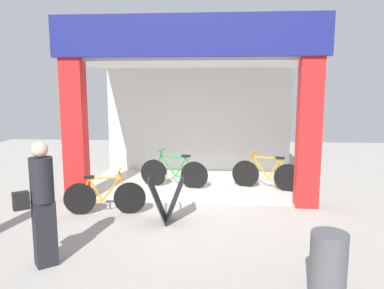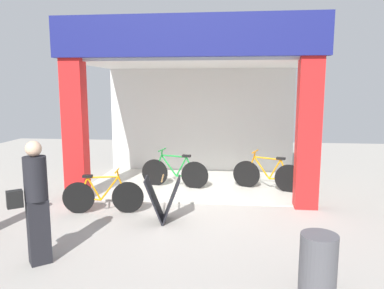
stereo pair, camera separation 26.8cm
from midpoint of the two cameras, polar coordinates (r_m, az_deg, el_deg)
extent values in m
plane|color=#9E9991|center=(7.97, 0.36, -9.07)|extent=(18.62, 18.62, 0.00)
cube|color=beige|center=(9.50, 1.33, -6.09)|extent=(5.31, 3.19, 0.02)
cube|color=silver|center=(10.81, 2.06, 3.86)|extent=(5.31, 0.12, 3.04)
cube|color=red|center=(8.25, -16.66, 1.98)|extent=(0.46, 0.36, 3.04)
cube|color=red|center=(7.79, 18.43, 1.52)|extent=(0.46, 0.36, 3.04)
cube|color=navy|center=(7.51, 0.26, 16.48)|extent=(5.51, 0.20, 0.82)
cube|color=silver|center=(9.20, 1.40, 12.31)|extent=(5.31, 3.19, 0.06)
cylinder|color=black|center=(9.00, 15.55, -5.11)|extent=(0.65, 0.27, 0.67)
cylinder|color=black|center=(9.23, 9.21, -4.56)|extent=(0.65, 0.27, 0.67)
cylinder|color=orange|center=(9.05, 14.03, -5.14)|extent=(0.44, 0.19, 0.09)
cylinder|color=orange|center=(9.02, 13.49, -3.75)|extent=(0.29, 0.13, 0.50)
cylinder|color=orange|center=(9.09, 11.52, -3.53)|extent=(0.40, 0.17, 0.52)
cylinder|color=orange|center=(9.01, 12.37, -2.09)|extent=(0.62, 0.25, 0.05)
cylinder|color=orange|center=(8.97, 14.90, -3.70)|extent=(0.22, 0.11, 0.45)
cylinder|color=orange|center=(9.15, 9.86, -3.24)|extent=(0.20, 0.10, 0.46)
cylinder|color=orange|center=(9.07, 10.48, -1.47)|extent=(0.07, 0.05, 0.14)
cylinder|color=orange|center=(9.06, 10.55, -1.06)|extent=(0.19, 0.45, 0.03)
cube|color=black|center=(8.94, 14.37, -2.10)|extent=(0.23, 0.16, 0.05)
cylinder|color=black|center=(8.99, 1.28, -4.78)|extent=(0.67, 0.16, 0.67)
cylinder|color=black|center=(9.31, -4.94, -4.34)|extent=(0.67, 0.16, 0.67)
cylinder|color=#198C33|center=(9.06, -0.22, -4.83)|extent=(0.45, 0.12, 0.09)
cylinder|color=#198C33|center=(9.04, -0.79, -3.44)|extent=(0.30, 0.09, 0.51)
cylinder|color=#198C33|center=(9.14, -2.73, -3.27)|extent=(0.41, 0.11, 0.53)
cylinder|color=#198C33|center=(9.05, -1.96, -1.81)|extent=(0.64, 0.15, 0.05)
cylinder|color=#198C33|center=(8.97, 0.58, -3.37)|extent=(0.22, 0.08, 0.45)
cylinder|color=#198C33|center=(9.23, -4.36, -3.01)|extent=(0.21, 0.07, 0.47)
cylinder|color=#198C33|center=(9.14, -3.83, -1.23)|extent=(0.06, 0.05, 0.14)
cylinder|color=#198C33|center=(9.12, -3.77, -0.82)|extent=(0.12, 0.47, 0.03)
cube|color=black|center=(8.95, 0.00, -1.77)|extent=(0.22, 0.14, 0.05)
cylinder|color=black|center=(7.59, -16.12, -7.90)|extent=(0.62, 0.12, 0.62)
cylinder|color=black|center=(7.41, -8.83, -8.07)|extent=(0.62, 0.12, 0.62)
cylinder|color=orange|center=(7.54, -14.43, -8.12)|extent=(0.42, 0.09, 0.08)
cylinder|color=orange|center=(7.47, -13.84, -6.66)|extent=(0.27, 0.07, 0.47)
cylinder|color=orange|center=(7.41, -11.57, -6.64)|extent=(0.38, 0.08, 0.49)
cylinder|color=orange|center=(7.37, -12.55, -4.94)|extent=(0.60, 0.11, 0.05)
cylinder|color=orange|center=(7.51, -15.40, -6.45)|extent=(0.21, 0.06, 0.42)
cylinder|color=orange|center=(7.36, -9.62, -6.49)|extent=(0.19, 0.06, 0.43)
cylinder|color=orange|center=(7.31, -10.35, -4.43)|extent=(0.06, 0.04, 0.13)
cylinder|color=orange|center=(7.30, -10.43, -3.95)|extent=(0.09, 0.43, 0.03)
cube|color=black|center=(7.43, -14.82, -4.75)|extent=(0.20, 0.12, 0.05)
cube|color=black|center=(6.86, -4.70, -8.51)|extent=(0.40, 0.55, 0.83)
cube|color=black|center=(6.85, -2.08, -8.51)|extent=(0.40, 0.55, 0.83)
cylinder|color=olive|center=(6.75, -3.42, -5.20)|extent=(0.10, 0.51, 0.03)
cube|color=black|center=(5.66, -21.26, -12.38)|extent=(0.37, 0.36, 0.91)
cylinder|color=black|center=(5.44, -21.71, -4.88)|extent=(0.43, 0.43, 0.61)
sphere|color=#D8AD8C|center=(5.36, -21.95, -0.61)|extent=(0.21, 0.21, 0.21)
cube|color=black|center=(5.46, -24.39, -7.68)|extent=(0.23, 0.22, 0.23)
cylinder|color=#4C4C51|center=(4.83, 20.45, -17.09)|extent=(0.44, 0.44, 0.76)
camera|label=1|loc=(0.13, -89.10, 0.14)|focal=34.60mm
camera|label=2|loc=(0.13, 90.90, -0.14)|focal=34.60mm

